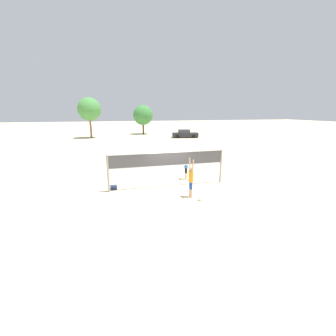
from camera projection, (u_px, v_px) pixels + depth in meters
ground_plane at (168, 187)px, 14.67m from camera, size 200.00×200.00×0.00m
volleyball_net at (168, 162)px, 14.27m from camera, size 7.58×0.12×2.30m
player_spiker at (191, 177)px, 12.60m from camera, size 0.28×0.72×2.27m
player_blocker at (186, 164)px, 16.03m from camera, size 0.28×0.70×2.12m
volleyball at (200, 199)px, 12.37m from camera, size 0.23×0.23×0.23m
gear_bag at (114, 187)px, 14.19m from camera, size 0.41×0.34×0.25m
parked_car_near at (185, 134)px, 41.53m from camera, size 5.03×2.84×1.51m
tree_left_cluster at (143, 115)px, 47.45m from camera, size 4.15×4.15×6.05m
tree_right_cluster at (89, 109)px, 40.13m from camera, size 4.10×4.10×7.19m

